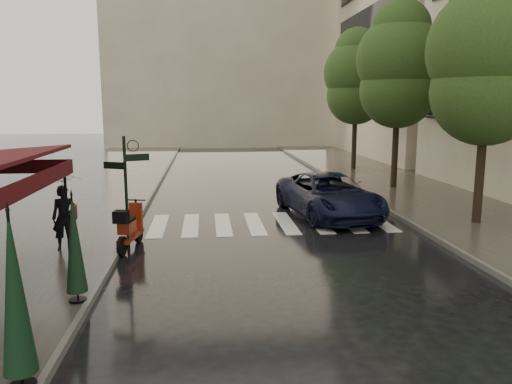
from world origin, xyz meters
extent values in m
plane|color=black|center=(0.00, 0.00, 0.00)|extent=(120.00, 120.00, 0.00)
cube|color=#38332D|center=(-4.50, 12.00, 0.06)|extent=(6.00, 60.00, 0.12)
cube|color=#38332D|center=(10.25, 12.00, 0.06)|extent=(5.50, 60.00, 0.12)
cube|color=#595651|center=(-1.45, 12.00, 0.07)|extent=(0.12, 60.00, 0.16)
cube|color=#595651|center=(7.45, 12.00, 0.07)|extent=(0.12, 60.00, 0.16)
cube|color=silver|center=(-0.70, 6.00, 0.01)|extent=(0.50, 3.20, 0.01)
cube|color=silver|center=(0.35, 6.00, 0.01)|extent=(0.50, 3.20, 0.01)
cube|color=silver|center=(1.40, 6.00, 0.01)|extent=(0.50, 3.20, 0.01)
cube|color=silver|center=(2.45, 6.00, 0.01)|extent=(0.50, 3.20, 0.01)
cube|color=silver|center=(3.50, 6.00, 0.01)|extent=(0.50, 3.20, 0.01)
cube|color=silver|center=(4.55, 6.00, 0.01)|extent=(0.50, 3.20, 0.01)
cube|color=silver|center=(5.60, 6.00, 0.01)|extent=(0.50, 3.20, 0.01)
cube|color=silver|center=(6.65, 6.00, 0.01)|extent=(0.50, 3.20, 0.01)
cube|color=#440C09|center=(-2.52, -0.50, 2.35)|extent=(0.04, 7.00, 0.35)
cylinder|color=black|center=(-2.65, 2.75, 1.29)|extent=(0.07, 0.07, 2.35)
cylinder|color=black|center=(-1.20, 3.00, 1.55)|extent=(0.08, 0.08, 3.10)
cube|color=black|center=(-0.90, 3.00, 2.55)|extent=(0.62, 0.26, 0.18)
cube|color=black|center=(-1.48, 3.00, 2.35)|extent=(0.56, 0.29, 0.18)
cube|color=tan|center=(16.50, 26.00, 9.25)|extent=(8.00, 16.00, 18.50)
cube|color=tan|center=(3.00, 38.00, 10.00)|extent=(22.00, 6.00, 20.00)
cylinder|color=black|center=(9.60, 5.00, 2.25)|extent=(0.28, 0.28, 4.26)
sphere|color=#223D16|center=(9.60, 5.00, 4.30)|extent=(3.40, 3.40, 3.40)
sphere|color=#223D16|center=(9.60, 5.00, 5.59)|extent=(3.80, 3.80, 3.80)
sphere|color=#223D16|center=(9.60, 5.00, 6.81)|extent=(2.60, 2.60, 2.60)
cylinder|color=black|center=(9.50, 12.00, 2.36)|extent=(0.28, 0.28, 4.48)
sphere|color=#223D16|center=(9.50, 12.00, 4.52)|extent=(3.40, 3.40, 3.40)
sphere|color=#223D16|center=(9.50, 12.00, 5.88)|extent=(3.80, 3.80, 3.80)
sphere|color=#223D16|center=(9.50, 12.00, 7.16)|extent=(2.60, 2.60, 2.60)
cylinder|color=black|center=(9.70, 19.00, 2.30)|extent=(0.28, 0.28, 4.37)
sphere|color=#223D16|center=(9.70, 19.00, 4.41)|extent=(3.40, 3.40, 3.40)
sphere|color=#223D16|center=(9.70, 19.00, 5.74)|extent=(3.80, 3.80, 3.80)
sphere|color=#223D16|center=(9.70, 19.00, 6.98)|extent=(2.60, 2.60, 2.60)
imported|color=black|center=(-2.83, 3.15, 0.97)|extent=(0.68, 0.51, 1.70)
imported|color=black|center=(-2.83, 3.15, 2.13)|extent=(1.17, 1.19, 0.93)
cube|color=#542116|center=(-2.59, 3.19, 1.12)|extent=(0.19, 0.34, 0.36)
cylinder|color=black|center=(-1.33, 2.75, 0.27)|extent=(0.20, 0.54, 0.53)
cylinder|color=black|center=(-1.08, 4.11, 0.27)|extent=(0.20, 0.54, 0.53)
cube|color=maroon|center=(-1.20, 3.46, 0.35)|extent=(0.56, 1.47, 0.11)
cube|color=maroon|center=(-1.25, 3.18, 0.68)|extent=(0.44, 0.66, 0.31)
cube|color=maroon|center=(-1.11, 3.94, 0.77)|extent=(0.37, 0.19, 0.83)
cylinder|color=black|center=(-1.09, 4.05, 1.24)|extent=(0.51, 0.13, 0.04)
cube|color=black|center=(-1.32, 2.78, 1.05)|extent=(0.41, 0.39, 0.31)
imported|color=black|center=(5.16, 6.89, 0.75)|extent=(3.30, 5.71, 1.50)
cylinder|color=black|center=(-1.65, -3.53, 1.37)|extent=(0.04, 0.04, 2.39)
cone|color=black|center=(-1.65, -3.53, 1.49)|extent=(0.45, 0.45, 2.27)
cylinder|color=black|center=(-1.65, -0.52, 0.14)|extent=(0.33, 0.33, 0.05)
cylinder|color=black|center=(-1.65, -0.52, 1.19)|extent=(0.04, 0.04, 2.05)
cone|color=black|center=(-1.65, -0.52, 1.30)|extent=(0.40, 0.40, 1.95)
camera|label=1|loc=(0.86, -10.01, 3.89)|focal=35.00mm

